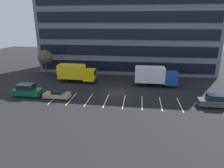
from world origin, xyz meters
TOP-DOWN VIEW (x-y plane):
  - ground_plane at (0.00, 0.00)m, footprint 120.00×120.00m
  - office_building at (0.00, 17.95)m, footprint 41.36×11.61m
  - lot_markings at (0.00, -3.80)m, footprint 19.74×5.40m
  - box_truck_yellow_all at (-9.08, 5.33)m, footprint 7.68×2.54m
  - box_truck_blue at (6.58, 4.85)m, footprint 7.97×2.64m
  - sedan_tan at (-9.29, -3.94)m, footprint 4.15×1.74m
  - suv_charcoal at (14.41, -3.87)m, footprint 4.16×1.76m
  - suv_forest at (-14.56, -3.67)m, footprint 4.69×1.99m
  - bare_tree at (-17.00, 8.36)m, footprint 3.17×3.17m

SIDE VIEW (x-z plane):
  - ground_plane at x=0.00m, z-range 0.00..0.00m
  - lot_markings at x=0.00m, z-range 0.00..0.01m
  - sedan_tan at x=-9.29m, z-range -0.04..1.45m
  - suv_charcoal at x=14.41m, z-range -0.03..1.85m
  - suv_forest at x=-14.56m, z-range -0.04..2.08m
  - box_truck_yellow_all at x=-9.08m, z-range 0.22..3.78m
  - box_truck_blue at x=6.58m, z-range 0.23..3.93m
  - bare_tree at x=-17.00m, z-range 1.37..7.31m
  - office_building at x=0.00m, z-range 0.00..21.60m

